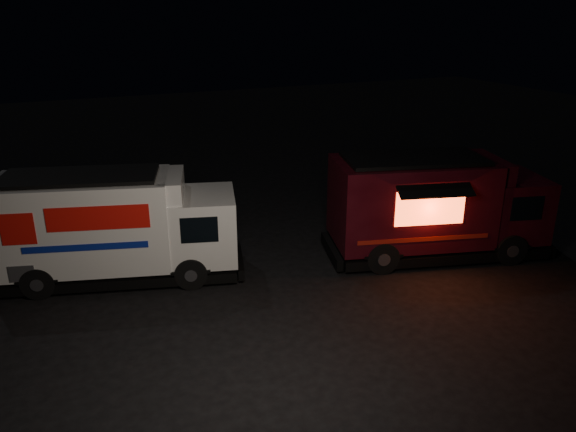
# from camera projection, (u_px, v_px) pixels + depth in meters

# --- Properties ---
(ground) EXTENTS (80.00, 80.00, 0.00)m
(ground) POSITION_uv_depth(u_px,v_px,m) (261.00, 309.00, 14.84)
(ground) COLOR black
(ground) RESTS_ON ground
(white_truck) EXTENTS (7.39, 4.24, 3.17)m
(white_truck) POSITION_uv_depth(u_px,v_px,m) (119.00, 226.00, 16.13)
(white_truck) COLOR silver
(white_truck) RESTS_ON ground
(red_truck) EXTENTS (7.42, 4.35, 3.25)m
(red_truck) POSITION_uv_depth(u_px,v_px,m) (438.00, 206.00, 17.67)
(red_truck) COLOR #3D0B13
(red_truck) RESTS_ON ground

